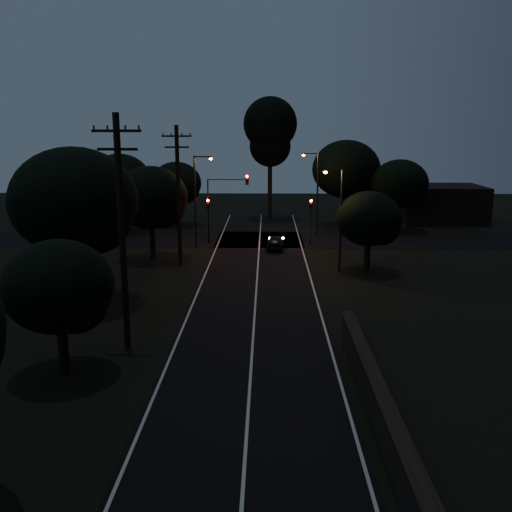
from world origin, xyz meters
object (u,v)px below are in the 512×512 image
object	(u,v)px
signal_right	(311,213)
signal_mast	(227,196)
utility_pole_far	(178,193)
signal_left	(208,213)
streetlight_b	(315,188)
utility_pole_mid	(122,230)
tall_pine	(270,131)
car	(275,242)
streetlight_a	(197,195)
streetlight_c	(339,213)

from	to	relation	value
signal_right	signal_mast	bearing A→B (deg)	179.97
utility_pole_far	signal_left	distance (m)	8.53
signal_mast	streetlight_b	size ratio (longest dim) A/B	0.78
utility_pole_mid	streetlight_b	distance (m)	31.15
tall_pine	car	xyz separation A→B (m)	(0.41, -17.32, -9.26)
tall_pine	signal_right	world-z (taller)	tall_pine
utility_pole_far	tall_pine	world-z (taller)	tall_pine
streetlight_b	utility_pole_mid	bearing A→B (deg)	-111.30
utility_pole_mid	signal_right	size ratio (longest dim) A/B	2.68
signal_mast	streetlight_a	distance (m)	3.13
streetlight_c	streetlight_b	bearing A→B (deg)	92.14
utility_pole_mid	tall_pine	distance (m)	40.82
signal_right	signal_mast	distance (m)	7.66
signal_left	streetlight_c	world-z (taller)	streetlight_c
signal_right	streetlight_a	size ratio (longest dim) A/B	0.51
tall_pine	streetlight_c	xyz separation A→B (m)	(4.83, -25.00, -5.53)
tall_pine	streetlight_c	bearing A→B (deg)	-79.07
streetlight_a	utility_pole_far	bearing A→B (deg)	-96.59
streetlight_a	streetlight_c	size ratio (longest dim) A/B	1.07
tall_pine	streetlight_c	size ratio (longest dim) A/B	1.83
utility_pole_mid	signal_left	size ratio (longest dim) A/B	2.68
utility_pole_far	streetlight_a	distance (m)	6.10
signal_left	streetlight_a	bearing A→B (deg)	-109.59
utility_pole_mid	utility_pole_far	xyz separation A→B (m)	(0.00, 17.00, -0.25)
signal_left	streetlight_a	xyz separation A→B (m)	(-0.71, -1.99, 1.80)
signal_right	streetlight_c	world-z (taller)	streetlight_c
tall_pine	streetlight_a	distance (m)	18.88
tall_pine	signal_mast	distance (m)	16.47
utility_pole_mid	streetlight_a	size ratio (longest dim) A/B	1.38
utility_pole_far	streetlight_a	xyz separation A→B (m)	(0.69, 6.00, -0.85)
utility_pole_mid	signal_left	distance (m)	25.19
streetlight_b	signal_left	bearing A→B (deg)	-157.95
utility_pole_far	tall_pine	bearing A→B (deg)	73.07
tall_pine	signal_right	size ratio (longest dim) A/B	3.34
utility_pole_far	streetlight_c	xyz separation A→B (m)	(11.83, -2.00, -1.13)
signal_left	signal_mast	xyz separation A→B (m)	(1.69, 0.00, 1.50)
streetlight_a	tall_pine	bearing A→B (deg)	69.64
tall_pine	streetlight_b	distance (m)	12.92
utility_pole_far	signal_mast	bearing A→B (deg)	68.89
signal_mast	tall_pine	bearing A→B (deg)	75.38
tall_pine	streetlight_c	world-z (taller)	tall_pine
signal_left	streetlight_b	xyz separation A→B (m)	(9.91, 4.01, 1.80)
streetlight_c	car	distance (m)	9.62
signal_right	streetlight_b	distance (m)	4.45
utility_pole_mid	tall_pine	xyz separation A→B (m)	(7.00, 40.00, 4.14)
signal_right	streetlight_c	size ratio (longest dim) A/B	0.55
car	streetlight_b	bearing A→B (deg)	-117.63
signal_left	streetlight_b	world-z (taller)	streetlight_b
signal_left	signal_right	distance (m)	9.20
utility_pole_far	streetlight_a	size ratio (longest dim) A/B	1.31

